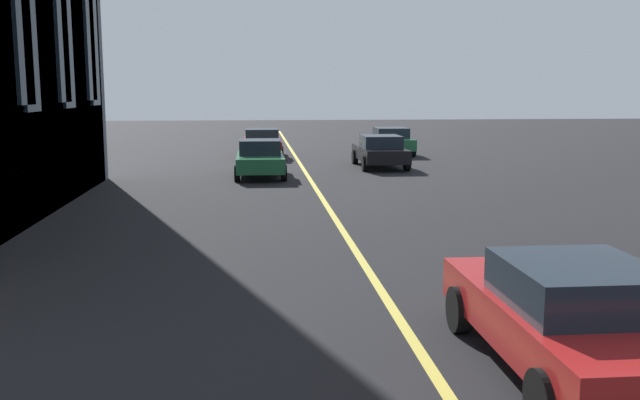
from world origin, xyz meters
TOP-DOWN VIEW (x-y plane):
  - lane_centre_line at (20.00, 0.00)m, footprint 80.00×0.16m
  - car_red_near at (11.46, -1.58)m, footprint 4.40×1.95m
  - car_red_mid at (38.70, 1.64)m, footprint 4.40×1.95m
  - car_green_parked_b at (30.71, 1.83)m, footprint 3.90×1.89m
  - car_green_far at (39.51, -4.90)m, footprint 4.40×1.95m
  - car_black_oncoming at (33.54, -3.30)m, footprint 4.40×1.95m

SIDE VIEW (x-z plane):
  - lane_centre_line at x=20.00m, z-range 0.00..0.01m
  - car_green_parked_b at x=30.71m, z-range 0.00..1.40m
  - car_red_near at x=11.46m, z-range 0.02..1.39m
  - car_red_mid at x=38.70m, z-range 0.02..1.39m
  - car_green_far at x=39.51m, z-range 0.02..1.39m
  - car_black_oncoming at x=33.54m, z-range 0.02..1.39m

